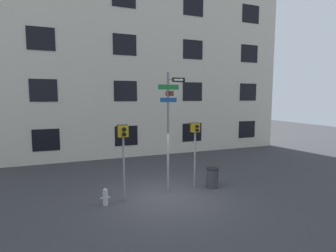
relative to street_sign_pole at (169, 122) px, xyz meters
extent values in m
plane|color=#38383A|center=(-0.31, -0.48, -2.98)|extent=(60.00, 60.00, 0.00)
cube|color=beige|center=(-0.31, 7.26, 4.30)|extent=(24.00, 0.60, 14.57)
cube|color=black|center=(-5.11, 6.94, -1.52)|extent=(1.50, 0.03, 1.30)
cube|color=black|center=(-0.31, 6.94, -1.52)|extent=(1.50, 0.03, 1.30)
cube|color=black|center=(4.49, 6.94, -1.52)|extent=(1.50, 0.03, 1.30)
cube|color=black|center=(9.29, 6.94, -1.52)|extent=(1.50, 0.03, 1.30)
cube|color=black|center=(-5.11, 6.94, 1.39)|extent=(1.50, 0.03, 1.30)
cube|color=black|center=(-0.31, 6.94, 1.39)|extent=(1.50, 0.03, 1.30)
cube|color=black|center=(4.49, 6.94, 1.39)|extent=(1.50, 0.03, 1.30)
cube|color=black|center=(9.29, 6.94, 1.39)|extent=(1.50, 0.03, 1.30)
cube|color=black|center=(-5.11, 6.94, 4.30)|extent=(1.50, 0.03, 1.30)
cube|color=black|center=(-0.31, 6.94, 4.30)|extent=(1.50, 0.03, 1.30)
cube|color=black|center=(4.49, 6.94, 4.30)|extent=(1.50, 0.03, 1.30)
cube|color=black|center=(9.29, 6.94, 4.30)|extent=(1.50, 0.03, 1.30)
cube|color=black|center=(4.49, 6.94, 7.22)|extent=(1.50, 0.03, 1.30)
cube|color=black|center=(9.29, 6.94, 7.22)|extent=(1.50, 0.03, 1.30)
cylinder|color=slate|center=(-0.05, 0.01, -0.50)|extent=(0.09, 0.09, 4.97)
cube|color=slate|center=(0.18, 0.01, 1.70)|extent=(0.45, 0.05, 0.05)
cube|color=#196B2D|center=(-0.05, -0.05, 1.40)|extent=(0.88, 0.02, 0.20)
cube|color=brown|center=(0.01, 0.01, 1.14)|extent=(0.02, 0.87, 0.19)
cube|color=#14478C|center=(-0.05, -0.05, 0.89)|extent=(0.71, 0.02, 0.18)
cube|color=black|center=(0.41, -0.01, 1.70)|extent=(0.56, 0.02, 0.18)
cube|color=white|center=(0.37, -0.02, 1.70)|extent=(0.32, 0.01, 0.07)
cone|color=white|center=(0.57, -0.02, 1.70)|extent=(0.10, 0.14, 0.14)
cylinder|color=slate|center=(-1.96, -0.28, -1.73)|extent=(0.08, 0.08, 2.51)
cube|color=gold|center=(-1.96, -0.28, -0.27)|extent=(0.36, 0.26, 0.41)
cube|color=black|center=(-1.96, -0.14, -0.27)|extent=(0.42, 0.02, 0.47)
cylinder|color=black|center=(-1.96, -0.47, -0.18)|extent=(0.14, 0.12, 0.14)
cylinder|color=black|center=(-1.96, -0.47, -0.36)|extent=(0.14, 0.12, 0.14)
cylinder|color=silver|center=(-1.96, -0.41, -0.18)|extent=(0.12, 0.01, 0.12)
cylinder|color=slate|center=(1.29, 0.20, -1.74)|extent=(0.08, 0.08, 2.47)
cube|color=gold|center=(1.29, 0.20, -0.33)|extent=(0.35, 0.26, 0.36)
cube|color=black|center=(1.29, 0.34, -0.33)|extent=(0.41, 0.02, 0.42)
cylinder|color=black|center=(1.29, 0.01, -0.25)|extent=(0.13, 0.12, 0.13)
cylinder|color=black|center=(1.29, 0.01, -0.41)|extent=(0.13, 0.12, 0.13)
cylinder|color=silver|center=(1.29, 0.06, -0.25)|extent=(0.10, 0.01, 0.10)
cylinder|color=#A5A5A8|center=(-2.69, -0.38, -2.72)|extent=(0.19, 0.19, 0.51)
sphere|color=#A5A5A8|center=(-2.69, -0.38, -2.42)|extent=(0.16, 0.16, 0.16)
cylinder|color=#A5A5A8|center=(-2.82, -0.38, -2.70)|extent=(0.08, 0.07, 0.07)
cylinder|color=#A5A5A8|center=(-2.55, -0.38, -2.70)|extent=(0.08, 0.07, 0.07)
cylinder|color=#333338|center=(2.01, -0.11, -2.57)|extent=(0.54, 0.54, 0.82)
cylinder|color=black|center=(2.01, -0.11, -2.14)|extent=(0.57, 0.57, 0.04)
camera|label=1|loc=(-3.87, -9.91, 1.00)|focal=28.00mm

